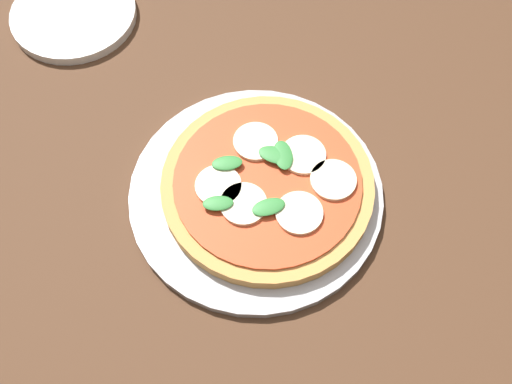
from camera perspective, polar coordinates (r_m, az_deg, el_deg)
name	(u,v)px	position (r m, az deg, el deg)	size (l,w,h in m)	color
ground_plane	(283,368)	(1.41, 2.53, -16.21)	(6.00, 6.00, 0.00)	#2D2B28
dining_table	(300,266)	(0.82, 4.20, -6.95)	(1.33, 0.99, 0.70)	#4C301E
serving_tray	(256,194)	(0.76, 0.00, -0.14)	(0.32, 0.32, 0.01)	#B2B2B7
pizza	(268,184)	(0.74, 1.11, 0.72)	(0.26, 0.26, 0.03)	tan
plate_white	(74,14)	(0.98, -16.81, 15.74)	(0.19, 0.19, 0.01)	white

